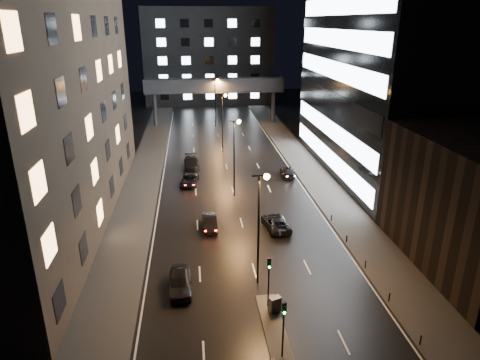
{
  "coord_description": "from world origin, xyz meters",
  "views": [
    {
      "loc": [
        -5.18,
        -23.58,
        21.56
      ],
      "look_at": [
        0.2,
        23.21,
        4.0
      ],
      "focal_mm": 32.0,
      "sensor_mm": 36.0,
      "label": 1
    }
  ],
  "objects_px": {
    "car_away_a": "(180,282)",
    "utility_cabinet": "(275,304)",
    "car_away_b": "(210,222)",
    "car_away_d": "(192,163)",
    "car_toward_b": "(288,172)",
    "car_away_c": "(189,180)",
    "car_toward_a": "(276,223)"
  },
  "relations": [
    {
      "from": "car_away_a",
      "to": "car_toward_b",
      "type": "height_order",
      "value": "car_away_a"
    },
    {
      "from": "car_away_c",
      "to": "car_toward_a",
      "type": "height_order",
      "value": "car_toward_a"
    },
    {
      "from": "car_away_c",
      "to": "car_away_d",
      "type": "height_order",
      "value": "car_away_d"
    },
    {
      "from": "car_away_b",
      "to": "car_away_d",
      "type": "bearing_deg",
      "value": 93.94
    },
    {
      "from": "car_away_c",
      "to": "car_away_d",
      "type": "bearing_deg",
      "value": 94.37
    },
    {
      "from": "car_away_c",
      "to": "car_away_b",
      "type": "bearing_deg",
      "value": -73.69
    },
    {
      "from": "car_away_b",
      "to": "car_toward_b",
      "type": "distance_m",
      "value": 19.88
    },
    {
      "from": "car_toward_a",
      "to": "car_toward_b",
      "type": "distance_m",
      "value": 17.33
    },
    {
      "from": "car_away_b",
      "to": "car_toward_b",
      "type": "height_order",
      "value": "car_away_b"
    },
    {
      "from": "car_away_a",
      "to": "utility_cabinet",
      "type": "bearing_deg",
      "value": -29.45
    },
    {
      "from": "car_away_a",
      "to": "car_toward_b",
      "type": "xyz_separation_m",
      "value": [
        15.33,
        27.06,
        -0.15
      ]
    },
    {
      "from": "car_away_a",
      "to": "car_away_b",
      "type": "distance_m",
      "value": 11.82
    },
    {
      "from": "car_toward_a",
      "to": "car_toward_b",
      "type": "bearing_deg",
      "value": -114.03
    },
    {
      "from": "car_away_a",
      "to": "car_away_b",
      "type": "relative_size",
      "value": 1.11
    },
    {
      "from": "car_away_b",
      "to": "car_toward_b",
      "type": "relative_size",
      "value": 0.95
    },
    {
      "from": "car_away_c",
      "to": "car_toward_b",
      "type": "bearing_deg",
      "value": 14.74
    },
    {
      "from": "car_toward_b",
      "to": "utility_cabinet",
      "type": "height_order",
      "value": "utility_cabinet"
    },
    {
      "from": "car_away_a",
      "to": "car_toward_a",
      "type": "xyz_separation_m",
      "value": [
        10.3,
        10.47,
        -0.11
      ]
    },
    {
      "from": "car_away_d",
      "to": "car_toward_b",
      "type": "xyz_separation_m",
      "value": [
        14.06,
        -5.45,
        -0.14
      ]
    },
    {
      "from": "car_toward_a",
      "to": "car_away_d",
      "type": "bearing_deg",
      "value": -74.87
    },
    {
      "from": "utility_cabinet",
      "to": "car_toward_b",
      "type": "bearing_deg",
      "value": 52.77
    },
    {
      "from": "utility_cabinet",
      "to": "car_away_b",
      "type": "bearing_deg",
      "value": 82.94
    },
    {
      "from": "car_away_c",
      "to": "car_away_d",
      "type": "xyz_separation_m",
      "value": [
        0.38,
        7.33,
        0.12
      ]
    },
    {
      "from": "car_away_d",
      "to": "car_toward_a",
      "type": "bearing_deg",
      "value": -70.28
    },
    {
      "from": "car_toward_a",
      "to": "utility_cabinet",
      "type": "distance_m",
      "value": 14.66
    },
    {
      "from": "car_toward_a",
      "to": "utility_cabinet",
      "type": "xyz_separation_m",
      "value": [
        -2.89,
        -14.37,
        0.09
      ]
    },
    {
      "from": "car_away_c",
      "to": "car_away_d",
      "type": "distance_m",
      "value": 7.34
    },
    {
      "from": "car_away_c",
      "to": "utility_cabinet",
      "type": "bearing_deg",
      "value": -70.05
    },
    {
      "from": "car_away_a",
      "to": "utility_cabinet",
      "type": "distance_m",
      "value": 8.37
    },
    {
      "from": "car_away_a",
      "to": "car_away_d",
      "type": "height_order",
      "value": "car_away_a"
    },
    {
      "from": "car_away_d",
      "to": "car_toward_a",
      "type": "distance_m",
      "value": 23.82
    },
    {
      "from": "car_away_d",
      "to": "utility_cabinet",
      "type": "xyz_separation_m",
      "value": [
        6.15,
        -36.41,
        -0.0
      ]
    }
  ]
}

